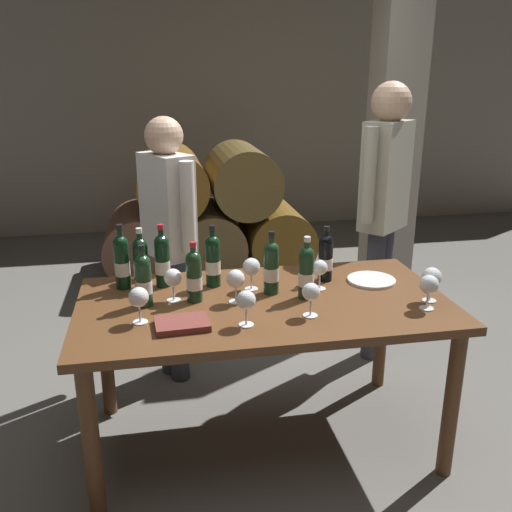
# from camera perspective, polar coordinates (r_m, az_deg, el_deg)

# --- Properties ---
(ground_plane) EXTENTS (14.00, 14.00, 0.00)m
(ground_plane) POSITION_cam_1_polar(r_m,az_deg,el_deg) (2.94, 0.76, -18.36)
(ground_plane) COLOR #66635E
(cellar_back_wall) EXTENTS (10.00, 0.24, 2.80)m
(cellar_back_wall) POSITION_cam_1_polar(r_m,az_deg,el_deg) (6.53, -6.70, 15.14)
(cellar_back_wall) COLOR gray
(cellar_back_wall) RESTS_ON ground_plane
(barrel_stack) EXTENTS (1.86, 0.90, 1.15)m
(barrel_stack) POSITION_cam_1_polar(r_m,az_deg,el_deg) (5.08, -5.00, 4.21)
(barrel_stack) COLOR brown
(barrel_stack) RESTS_ON ground_plane
(stone_pillar) EXTENTS (0.32, 0.32, 2.60)m
(stone_pillar) POSITION_cam_1_polar(r_m,az_deg,el_deg) (4.31, 13.98, 11.77)
(stone_pillar) COLOR gray
(stone_pillar) RESTS_ON ground_plane
(dining_table) EXTENTS (1.70, 0.90, 0.76)m
(dining_table) POSITION_cam_1_polar(r_m,az_deg,el_deg) (2.59, 0.82, -6.44)
(dining_table) COLOR brown
(dining_table) RESTS_ON ground_plane
(wine_bottle_0) EXTENTS (0.07, 0.07, 0.28)m
(wine_bottle_0) POSITION_cam_1_polar(r_m,az_deg,el_deg) (2.52, -6.40, -2.03)
(wine_bottle_0) COLOR #19381E
(wine_bottle_0) RESTS_ON dining_table
(wine_bottle_1) EXTENTS (0.07, 0.07, 0.32)m
(wine_bottle_1) POSITION_cam_1_polar(r_m,az_deg,el_deg) (2.73, -13.65, -0.53)
(wine_bottle_1) COLOR black
(wine_bottle_1) RESTS_ON dining_table
(wine_bottle_2) EXTENTS (0.07, 0.07, 0.31)m
(wine_bottle_2) POSITION_cam_1_polar(r_m,az_deg,el_deg) (2.72, -9.63, -0.40)
(wine_bottle_2) COLOR black
(wine_bottle_2) RESTS_ON dining_table
(wine_bottle_3) EXTENTS (0.07, 0.07, 0.28)m
(wine_bottle_3) POSITION_cam_1_polar(r_m,az_deg,el_deg) (2.78, 7.18, -0.11)
(wine_bottle_3) COLOR black
(wine_bottle_3) RESTS_ON dining_table
(wine_bottle_4) EXTENTS (0.07, 0.07, 0.30)m
(wine_bottle_4) POSITION_cam_1_polar(r_m,az_deg,el_deg) (2.71, -11.76, -0.68)
(wine_bottle_4) COLOR black
(wine_bottle_4) RESTS_ON dining_table
(wine_bottle_5) EXTENTS (0.07, 0.07, 0.30)m
(wine_bottle_5) POSITION_cam_1_polar(r_m,az_deg,el_deg) (2.55, 5.21, -1.64)
(wine_bottle_5) COLOR #19381E
(wine_bottle_5) RESTS_ON dining_table
(wine_bottle_6) EXTENTS (0.07, 0.07, 0.31)m
(wine_bottle_6) POSITION_cam_1_polar(r_m,az_deg,el_deg) (2.69, -4.46, -0.42)
(wine_bottle_6) COLOR black
(wine_bottle_6) RESTS_ON dining_table
(wine_bottle_7) EXTENTS (0.07, 0.07, 0.28)m
(wine_bottle_7) POSITION_cam_1_polar(r_m,az_deg,el_deg) (2.51, -11.51, -2.41)
(wine_bottle_7) COLOR #19381E
(wine_bottle_7) RESTS_ON dining_table
(wine_bottle_8) EXTENTS (0.07, 0.07, 0.30)m
(wine_bottle_8) POSITION_cam_1_polar(r_m,az_deg,el_deg) (2.59, 1.58, -1.13)
(wine_bottle_8) COLOR #19381E
(wine_bottle_8) RESTS_ON dining_table
(wine_glass_0) EXTENTS (0.08, 0.08, 0.16)m
(wine_glass_0) POSITION_cam_1_polar(r_m,az_deg,el_deg) (2.54, -8.56, -2.30)
(wine_glass_0) COLOR white
(wine_glass_0) RESTS_ON dining_table
(wine_glass_1) EXTENTS (0.08, 0.08, 0.15)m
(wine_glass_1) POSITION_cam_1_polar(r_m,az_deg,el_deg) (2.37, 5.68, -3.81)
(wine_glass_1) COLOR white
(wine_glass_1) RESTS_ON dining_table
(wine_glass_2) EXTENTS (0.08, 0.08, 0.15)m
(wine_glass_2) POSITION_cam_1_polar(r_m,az_deg,el_deg) (2.27, -1.02, -4.66)
(wine_glass_2) COLOR white
(wine_glass_2) RESTS_ON dining_table
(wine_glass_3) EXTENTS (0.09, 0.09, 0.16)m
(wine_glass_3) POSITION_cam_1_polar(r_m,az_deg,el_deg) (2.63, 17.64, -2.15)
(wine_glass_3) COLOR white
(wine_glass_3) RESTS_ON dining_table
(wine_glass_4) EXTENTS (0.08, 0.08, 0.16)m
(wine_glass_4) POSITION_cam_1_polar(r_m,az_deg,el_deg) (2.54, 17.39, -2.91)
(wine_glass_4) COLOR white
(wine_glass_4) RESTS_ON dining_table
(wine_glass_5) EXTENTS (0.09, 0.09, 0.16)m
(wine_glass_5) POSITION_cam_1_polar(r_m,az_deg,el_deg) (2.64, -0.48, -1.20)
(wine_glass_5) COLOR white
(wine_glass_5) RESTS_ON dining_table
(wine_glass_6) EXTENTS (0.07, 0.07, 0.15)m
(wine_glass_6) POSITION_cam_1_polar(r_m,az_deg,el_deg) (2.66, 6.60, -1.32)
(wine_glass_6) COLOR white
(wine_glass_6) RESTS_ON dining_table
(wine_glass_7) EXTENTS (0.08, 0.08, 0.16)m
(wine_glass_7) POSITION_cam_1_polar(r_m,az_deg,el_deg) (2.50, -2.14, -2.41)
(wine_glass_7) COLOR white
(wine_glass_7) RESTS_ON dining_table
(wine_glass_8) EXTENTS (0.08, 0.08, 0.16)m
(wine_glass_8) POSITION_cam_1_polar(r_m,az_deg,el_deg) (2.34, -11.99, -4.26)
(wine_glass_8) COLOR white
(wine_glass_8) RESTS_ON dining_table
(tasting_notebook) EXTENTS (0.23, 0.17, 0.03)m
(tasting_notebook) POSITION_cam_1_polar(r_m,az_deg,el_deg) (2.32, -7.63, -6.95)
(tasting_notebook) COLOR brown
(tasting_notebook) RESTS_ON dining_table
(serving_plate) EXTENTS (0.24, 0.24, 0.01)m
(serving_plate) POSITION_cam_1_polar(r_m,az_deg,el_deg) (2.84, 11.80, -2.44)
(serving_plate) COLOR white
(serving_plate) RESTS_ON dining_table
(sommelier_presenting) EXTENTS (0.40, 0.35, 1.72)m
(sommelier_presenting) POSITION_cam_1_polar(r_m,az_deg,el_deg) (3.42, 13.07, 5.86)
(sommelier_presenting) COLOR #383842
(sommelier_presenting) RESTS_ON ground_plane
(taster_seated_left) EXTENTS (0.31, 0.44, 1.54)m
(taster_seated_left) POSITION_cam_1_polar(r_m,az_deg,el_deg) (3.14, -8.99, 2.73)
(taster_seated_left) COLOR #383842
(taster_seated_left) RESTS_ON ground_plane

